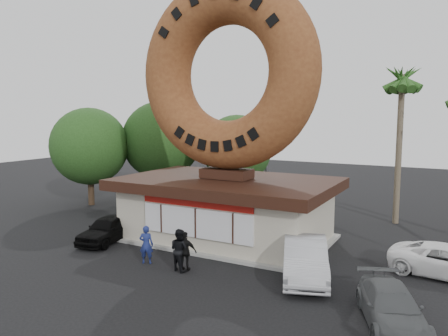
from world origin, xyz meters
The scene contains 14 objects.
ground centered at (0.00, 0.00, 0.00)m, with size 90.00×90.00×0.00m, color black.
donut_shop centered at (0.00, 5.98, 1.77)m, with size 11.20×7.20×3.80m.
giant_donut centered at (0.00, 6.00, 8.74)m, with size 9.89×9.89×2.52m, color brown.
tree_west centered at (-9.50, 13.00, 4.64)m, with size 6.00×6.00×7.65m.
tree_mid centered at (-4.00, 15.00, 4.02)m, with size 5.20×5.20×6.63m.
tree_far centered at (-13.00, 9.00, 4.33)m, with size 5.60×5.60×7.14m.
palm_near centered at (7.50, 14.00, 8.41)m, with size 2.60×2.60×9.75m.
street_lamp centered at (-1.86, 16.00, 4.48)m, with size 2.11×0.20×8.00m.
person_left centered at (-1.32, 0.86, 0.87)m, with size 0.63×0.42×1.74m, color navy.
person_center centered at (0.52, 0.80, 0.92)m, with size 0.89×0.69×1.83m, color black.
person_right centered at (0.75, 0.91, 0.85)m, with size 1.00×0.42×1.70m, color black.
car_black centered at (-5.25, 2.54, 0.68)m, with size 1.61×4.00×1.36m, color black.
car_silver centered at (5.47, 2.65, 0.81)m, with size 1.70×4.89×1.61m, color #B9BABF.
car_grey centered at (9.19, -0.01, 0.61)m, with size 1.70×4.19×1.22m, color #535658.
Camera 1 is at (10.86, -14.09, 6.68)m, focal length 35.00 mm.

